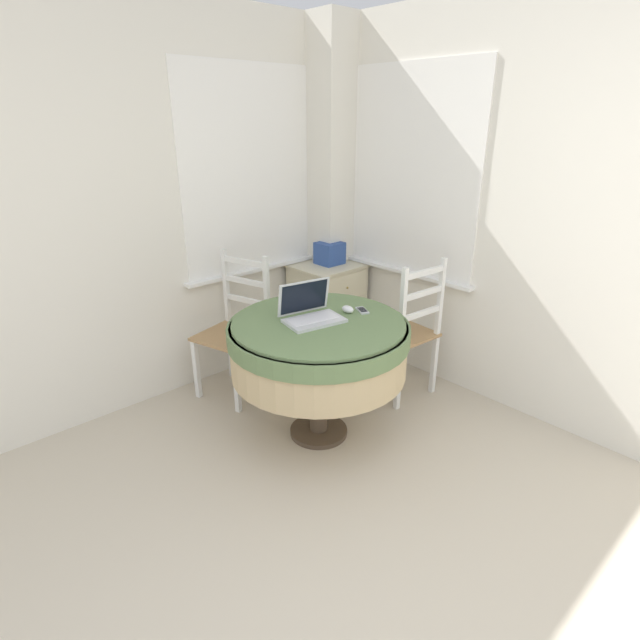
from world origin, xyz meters
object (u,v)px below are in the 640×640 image
object	(u,v)px
laptop	(311,312)
cell_phone	(362,310)
dining_chair_near_right_window	(405,333)
corner_cabinet	(327,308)
computer_mouse	(348,309)
round_dining_table	(319,345)
storage_box	(330,253)
dining_chair_near_back_window	(236,331)

from	to	relation	value
laptop	cell_phone	distance (m)	0.34
dining_chair_near_right_window	corner_cabinet	distance (m)	0.90
computer_mouse	dining_chair_near_right_window	world-z (taller)	dining_chair_near_right_window
laptop	computer_mouse	bearing A→B (deg)	-15.00
corner_cabinet	cell_phone	bearing A→B (deg)	-122.32
round_dining_table	dining_chair_near_right_window	xyz separation A→B (m)	(0.78, -0.03, -0.15)
laptop	storage_box	world-z (taller)	laptop
laptop	dining_chair_near_back_window	distance (m)	0.82
round_dining_table	corner_cabinet	world-z (taller)	round_dining_table
dining_chair_near_back_window	corner_cabinet	size ratio (longest dim) A/B	1.33
corner_cabinet	laptop	bearing A→B (deg)	-138.09
computer_mouse	cell_phone	size ratio (longest dim) A/B	0.68
cell_phone	dining_chair_near_back_window	world-z (taller)	dining_chair_near_back_window
laptop	dining_chair_near_right_window	world-z (taller)	dining_chair_near_right_window
round_dining_table	computer_mouse	world-z (taller)	computer_mouse
dining_chair_near_right_window	cell_phone	bearing A→B (deg)	-176.19
dining_chair_near_back_window	dining_chair_near_right_window	bearing A→B (deg)	-44.38
laptop	cell_phone	world-z (taller)	laptop
round_dining_table	laptop	distance (m)	0.20
cell_phone	dining_chair_near_back_window	bearing A→B (deg)	112.91
laptop	computer_mouse	size ratio (longest dim) A/B	4.47
computer_mouse	dining_chair_near_right_window	distance (m)	0.64
round_dining_table	storage_box	size ratio (longest dim) A/B	5.47
cell_phone	computer_mouse	bearing A→B (deg)	151.61
computer_mouse	cell_phone	xyz separation A→B (m)	(0.08, -0.04, -0.02)
round_dining_table	laptop	xyz separation A→B (m)	(-0.02, 0.05, 0.20)
computer_mouse	dining_chair_near_back_window	bearing A→B (deg)	109.05
laptop	corner_cabinet	distance (m)	1.29
round_dining_table	storage_box	world-z (taller)	storage_box
laptop	dining_chair_near_right_window	distance (m)	0.87
round_dining_table	dining_chair_near_back_window	xyz separation A→B (m)	(-0.06, 0.79, -0.15)
computer_mouse	dining_chair_near_back_window	world-z (taller)	dining_chair_near_back_window
laptop	dining_chair_near_back_window	bearing A→B (deg)	93.01
laptop	storage_box	size ratio (longest dim) A/B	1.92
computer_mouse	cell_phone	distance (m)	0.09
dining_chair_near_right_window	corner_cabinet	xyz separation A→B (m)	(0.10, 0.89, -0.09)
round_dining_table	computer_mouse	bearing A→B (deg)	-4.69
storage_box	dining_chair_near_back_window	bearing A→B (deg)	-175.55
computer_mouse	round_dining_table	bearing A→B (deg)	175.31
cell_phone	dining_chair_near_right_window	size ratio (longest dim) A/B	0.12
dining_chair_near_back_window	dining_chair_near_right_window	world-z (taller)	same
round_dining_table	dining_chair_near_back_window	world-z (taller)	dining_chair_near_back_window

